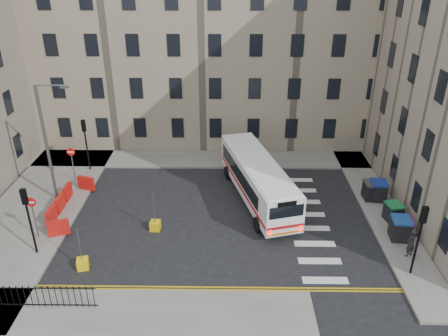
{
  "coord_description": "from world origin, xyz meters",
  "views": [
    {
      "loc": [
        -1.09,
        -23.92,
        15.52
      ],
      "look_at": [
        -1.42,
        1.15,
        3.0
      ],
      "focal_mm": 35.0,
      "sensor_mm": 36.0,
      "label": 1
    }
  ],
  "objects_px": {
    "streetlamp": "(46,143)",
    "wheelie_bin_d": "(371,190)",
    "bus": "(257,178)",
    "wheelie_bin_c": "(393,212)",
    "wheelie_bin_b": "(402,227)",
    "bollard_chevron": "(83,264)",
    "pedestrian": "(411,243)",
    "bollard_yellow": "(155,226)",
    "wheelie_bin_a": "(400,228)",
    "wheelie_bin_e": "(378,190)"
  },
  "relations": [
    {
      "from": "pedestrian",
      "to": "bollard_yellow",
      "type": "relative_size",
      "value": 2.89
    },
    {
      "from": "wheelie_bin_a",
      "to": "bollard_chevron",
      "type": "bearing_deg",
      "value": -164.82
    },
    {
      "from": "wheelie_bin_a",
      "to": "wheelie_bin_e",
      "type": "distance_m",
      "value": 4.56
    },
    {
      "from": "bus",
      "to": "bollard_chevron",
      "type": "xyz_separation_m",
      "value": [
        -9.85,
        -7.55,
        -1.35
      ]
    },
    {
      "from": "streetlamp",
      "to": "bollard_chevron",
      "type": "relative_size",
      "value": 13.57
    },
    {
      "from": "wheelie_bin_c",
      "to": "wheelie_bin_e",
      "type": "distance_m",
      "value": 2.63
    },
    {
      "from": "wheelie_bin_b",
      "to": "wheelie_bin_c",
      "type": "relative_size",
      "value": 1.02
    },
    {
      "from": "bus",
      "to": "wheelie_bin_e",
      "type": "height_order",
      "value": "bus"
    },
    {
      "from": "bus",
      "to": "pedestrian",
      "type": "distance_m",
      "value": 10.4
    },
    {
      "from": "wheelie_bin_c",
      "to": "bollard_yellow",
      "type": "bearing_deg",
      "value": 172.08
    },
    {
      "from": "wheelie_bin_e",
      "to": "bus",
      "type": "bearing_deg",
      "value": -176.23
    },
    {
      "from": "wheelie_bin_d",
      "to": "pedestrian",
      "type": "xyz_separation_m",
      "value": [
        0.34,
        -6.33,
        0.23
      ]
    },
    {
      "from": "streetlamp",
      "to": "bollard_yellow",
      "type": "distance_m",
      "value": 9.08
    },
    {
      "from": "bollard_yellow",
      "to": "bollard_chevron",
      "type": "relative_size",
      "value": 1.0
    },
    {
      "from": "streetlamp",
      "to": "wheelie_bin_a",
      "type": "height_order",
      "value": "streetlamp"
    },
    {
      "from": "bus",
      "to": "wheelie_bin_d",
      "type": "relative_size",
      "value": 8.53
    },
    {
      "from": "pedestrian",
      "to": "streetlamp",
      "type": "bearing_deg",
      "value": -46.95
    },
    {
      "from": "wheelie_bin_a",
      "to": "pedestrian",
      "type": "relative_size",
      "value": 0.78
    },
    {
      "from": "streetlamp",
      "to": "bollard_yellow",
      "type": "height_order",
      "value": "streetlamp"
    },
    {
      "from": "wheelie_bin_b",
      "to": "bollard_yellow",
      "type": "distance_m",
      "value": 14.9
    },
    {
      "from": "bus",
      "to": "wheelie_bin_b",
      "type": "xyz_separation_m",
      "value": [
        8.39,
        -4.54,
        -0.86
      ]
    },
    {
      "from": "wheelie_bin_c",
      "to": "bus",
      "type": "bearing_deg",
      "value": 149.8
    },
    {
      "from": "wheelie_bin_a",
      "to": "pedestrian",
      "type": "height_order",
      "value": "pedestrian"
    },
    {
      "from": "streetlamp",
      "to": "wheelie_bin_d",
      "type": "xyz_separation_m",
      "value": [
        21.67,
        0.29,
        -3.55
      ]
    },
    {
      "from": "pedestrian",
      "to": "bollard_yellow",
      "type": "bearing_deg",
      "value": -41.57
    },
    {
      "from": "wheelie_bin_d",
      "to": "bollard_chevron",
      "type": "xyz_separation_m",
      "value": [
        -17.67,
        -7.47,
        -0.48
      ]
    },
    {
      "from": "wheelie_bin_e",
      "to": "bollard_yellow",
      "type": "xyz_separation_m",
      "value": [
        -14.76,
        -3.68,
        -0.52
      ]
    },
    {
      "from": "streetlamp",
      "to": "wheelie_bin_d",
      "type": "height_order",
      "value": "streetlamp"
    },
    {
      "from": "streetlamp",
      "to": "wheelie_bin_c",
      "type": "relative_size",
      "value": 6.58
    },
    {
      "from": "wheelie_bin_d",
      "to": "pedestrian",
      "type": "bearing_deg",
      "value": -89.84
    },
    {
      "from": "wheelie_bin_b",
      "to": "wheelie_bin_e",
      "type": "distance_m",
      "value": 4.38
    },
    {
      "from": "streetlamp",
      "to": "bollard_chevron",
      "type": "xyz_separation_m",
      "value": [
        3.99,
        -7.18,
        -4.04
      ]
    },
    {
      "from": "wheelie_bin_b",
      "to": "pedestrian",
      "type": "height_order",
      "value": "pedestrian"
    },
    {
      "from": "pedestrian",
      "to": "bus",
      "type": "bearing_deg",
      "value": -69.74
    },
    {
      "from": "wheelie_bin_d",
      "to": "bollard_yellow",
      "type": "relative_size",
      "value": 2.09
    },
    {
      "from": "wheelie_bin_b",
      "to": "pedestrian",
      "type": "xyz_separation_m",
      "value": [
        -0.22,
        -1.87,
        0.23
      ]
    },
    {
      "from": "wheelie_bin_c",
      "to": "bollard_chevron",
      "type": "bearing_deg",
      "value": -177.34
    },
    {
      "from": "bus",
      "to": "bollard_yellow",
      "type": "relative_size",
      "value": 17.85
    },
    {
      "from": "bus",
      "to": "bollard_yellow",
      "type": "distance_m",
      "value": 7.65
    },
    {
      "from": "wheelie_bin_a",
      "to": "wheelie_bin_e",
      "type": "bearing_deg",
      "value": 95.01
    },
    {
      "from": "wheelie_bin_b",
      "to": "bus",
      "type": "bearing_deg",
      "value": 158.83
    },
    {
      "from": "streetlamp",
      "to": "bus",
      "type": "bearing_deg",
      "value": 1.54
    },
    {
      "from": "wheelie_bin_d",
      "to": "bus",
      "type": "bearing_deg",
      "value": 176.42
    },
    {
      "from": "bus",
      "to": "streetlamp",
      "type": "bearing_deg",
      "value": 166.31
    },
    {
      "from": "streetlamp",
      "to": "wheelie_bin_e",
      "type": "relative_size",
      "value": 6.09
    },
    {
      "from": "pedestrian",
      "to": "bollard_chevron",
      "type": "relative_size",
      "value": 2.89
    },
    {
      "from": "streetlamp",
      "to": "wheelie_bin_d",
      "type": "bearing_deg",
      "value": 0.76
    },
    {
      "from": "wheelie_bin_a",
      "to": "pedestrian",
      "type": "xyz_separation_m",
      "value": [
        -0.01,
        -1.69,
        0.19
      ]
    },
    {
      "from": "bus",
      "to": "wheelie_bin_d",
      "type": "height_order",
      "value": "bus"
    },
    {
      "from": "wheelie_bin_a",
      "to": "wheelie_bin_e",
      "type": "height_order",
      "value": "wheelie_bin_a"
    }
  ]
}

